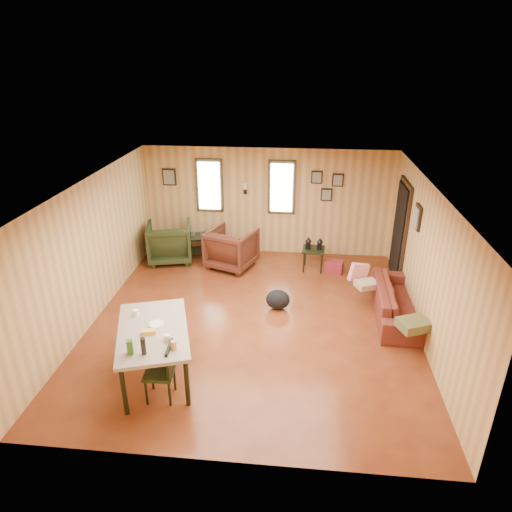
{
  "coord_description": "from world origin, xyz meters",
  "views": [
    {
      "loc": [
        0.73,
        -6.72,
        4.29
      ],
      "look_at": [
        0.0,
        0.4,
        1.05
      ],
      "focal_mm": 32.0,
      "sensor_mm": 36.0,
      "label": 1
    }
  ],
  "objects_px": {
    "end_table": "(198,242)",
    "side_table": "(314,248)",
    "recliner_green": "(170,240)",
    "recliner_brown": "(232,247)",
    "sofa": "(399,296)",
    "dining_table": "(153,334)"
  },
  "relations": [
    {
      "from": "end_table",
      "to": "side_table",
      "type": "relative_size",
      "value": 0.85
    },
    {
      "from": "recliner_green",
      "to": "side_table",
      "type": "distance_m",
      "value": 3.15
    },
    {
      "from": "recliner_brown",
      "to": "end_table",
      "type": "height_order",
      "value": "recliner_brown"
    },
    {
      "from": "sofa",
      "to": "end_table",
      "type": "xyz_separation_m",
      "value": [
        -4.03,
        2.14,
        -0.04
      ]
    },
    {
      "from": "recliner_green",
      "to": "recliner_brown",
      "type": "bearing_deg",
      "value": 159.18
    },
    {
      "from": "sofa",
      "to": "side_table",
      "type": "xyz_separation_m",
      "value": [
        -1.46,
        1.73,
        0.11
      ]
    },
    {
      "from": "sofa",
      "to": "dining_table",
      "type": "xyz_separation_m",
      "value": [
        -3.72,
        -2.05,
        0.34
      ]
    },
    {
      "from": "side_table",
      "to": "dining_table",
      "type": "height_order",
      "value": "dining_table"
    },
    {
      "from": "recliner_green",
      "to": "side_table",
      "type": "xyz_separation_m",
      "value": [
        3.14,
        -0.14,
        0.02
      ]
    },
    {
      "from": "recliner_brown",
      "to": "recliner_green",
      "type": "bearing_deg",
      "value": 13.01
    },
    {
      "from": "sofa",
      "to": "recliner_green",
      "type": "bearing_deg",
      "value": 69.98
    },
    {
      "from": "sofa",
      "to": "recliner_brown",
      "type": "bearing_deg",
      "value": 64.29
    },
    {
      "from": "recliner_brown",
      "to": "recliner_green",
      "type": "height_order",
      "value": "recliner_green"
    },
    {
      "from": "sofa",
      "to": "recliner_green",
      "type": "distance_m",
      "value": 4.97
    },
    {
      "from": "sofa",
      "to": "side_table",
      "type": "height_order",
      "value": "sofa"
    },
    {
      "from": "sofa",
      "to": "end_table",
      "type": "height_order",
      "value": "sofa"
    },
    {
      "from": "recliner_green",
      "to": "dining_table",
      "type": "distance_m",
      "value": 4.03
    },
    {
      "from": "dining_table",
      "to": "recliner_brown",
      "type": "bearing_deg",
      "value": 64.46
    },
    {
      "from": "recliner_brown",
      "to": "side_table",
      "type": "xyz_separation_m",
      "value": [
        1.74,
        0.04,
        0.03
      ]
    },
    {
      "from": "side_table",
      "to": "dining_table",
      "type": "relative_size",
      "value": 0.41
    },
    {
      "from": "sofa",
      "to": "dining_table",
      "type": "bearing_deg",
      "value": 120.95
    },
    {
      "from": "sofa",
      "to": "dining_table",
      "type": "distance_m",
      "value": 4.26
    }
  ]
}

